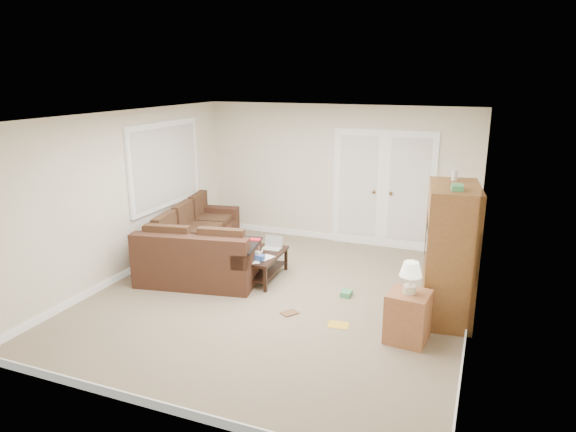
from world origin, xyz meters
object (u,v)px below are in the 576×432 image
at_px(sectional_sofa, 197,247).
at_px(tv_armoire, 449,252).
at_px(coffee_table, 264,265).
at_px(side_cabinet, 408,313).

distance_m(sectional_sofa, tv_armoire, 3.94).
bearing_deg(tv_armoire, coffee_table, 166.61).
relative_size(sectional_sofa, coffee_table, 2.77).
bearing_deg(sectional_sofa, side_cabinet, -29.03).
xyz_separation_m(coffee_table, side_cabinet, (2.32, -1.10, 0.13)).
relative_size(sectional_sofa, tv_armoire, 1.50).
bearing_deg(side_cabinet, sectional_sofa, 167.45).
height_order(sectional_sofa, tv_armoire, tv_armoire).
distance_m(sectional_sofa, side_cabinet, 3.72).
xyz_separation_m(coffee_table, tv_armoire, (2.67, -0.28, 0.65)).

